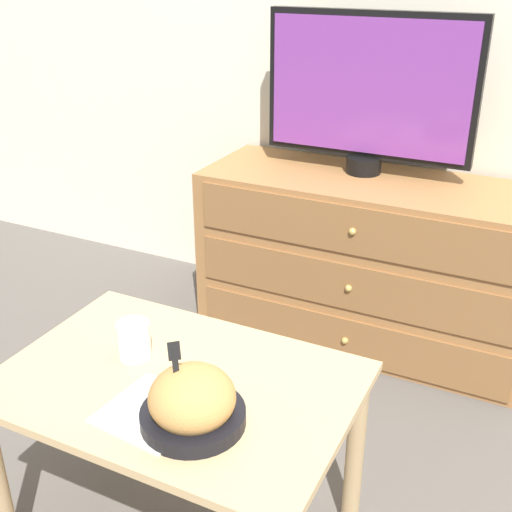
% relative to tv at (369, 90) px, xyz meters
% --- Properties ---
extents(ground_plane, '(12.00, 12.00, 0.00)m').
position_rel_tv_xyz_m(ground_plane, '(0.13, 0.18, -0.90)').
color(ground_plane, '#56514C').
extents(dresser, '(1.19, 0.45, 0.61)m').
position_rel_tv_xyz_m(dresser, '(0.06, -0.07, -0.59)').
color(dresser, '#9E6B3D').
rests_on(dresser, ground_plane).
extents(tv, '(0.72, 0.12, 0.54)m').
position_rel_tv_xyz_m(tv, '(0.00, 0.00, 0.00)').
color(tv, black).
rests_on(tv, dresser).
extents(coffee_table, '(0.77, 0.53, 0.47)m').
position_rel_tv_xyz_m(coffee_table, '(-0.04, -1.16, -0.51)').
color(coffee_table, tan).
rests_on(coffee_table, ground_plane).
extents(takeout_bowl, '(0.21, 0.21, 0.17)m').
position_rel_tv_xyz_m(takeout_bowl, '(0.06, -1.27, -0.37)').
color(takeout_bowl, black).
rests_on(takeout_bowl, coffee_table).
extents(drink_cup, '(0.08, 0.08, 0.09)m').
position_rel_tv_xyz_m(drink_cup, '(-0.18, -1.13, -0.39)').
color(drink_cup, beige).
rests_on(drink_cup, coffee_table).
extents(napkin, '(0.20, 0.20, 0.00)m').
position_rel_tv_xyz_m(napkin, '(-0.03, -1.28, -0.42)').
color(napkin, silver).
rests_on(napkin, coffee_table).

